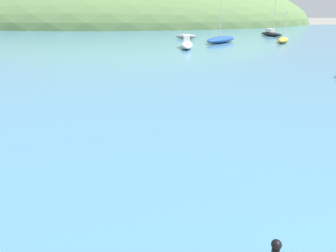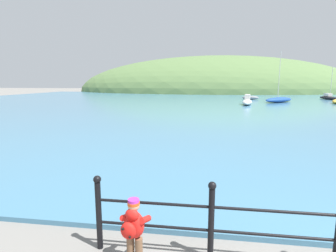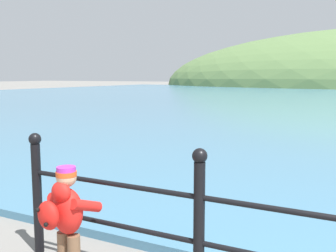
# 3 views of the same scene
# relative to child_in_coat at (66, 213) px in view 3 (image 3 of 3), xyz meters

# --- Properties ---
(child_in_coat) EXTENTS (0.41, 0.55, 1.00)m
(child_in_coat) POSITION_rel_child_in_coat_xyz_m (0.00, 0.00, 0.00)
(child_in_coat) COLOR brown
(child_in_coat) RESTS_ON ground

